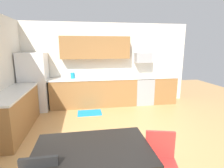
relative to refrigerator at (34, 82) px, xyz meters
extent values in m
plane|color=tan|center=(2.18, -2.22, -0.88)|extent=(12.00, 12.00, 0.00)
cube|color=silver|center=(2.18, 0.43, 0.47)|extent=(5.80, 0.10, 2.70)
cube|color=olive|center=(1.80, 0.08, -0.43)|extent=(2.75, 0.60, 0.90)
cube|color=olive|center=(4.18, 0.08, -0.43)|extent=(0.80, 0.60, 0.90)
cube|color=olive|center=(-0.12, -1.42, -0.43)|extent=(0.60, 2.00, 0.90)
cube|color=silver|center=(2.18, 0.08, 0.04)|extent=(4.80, 0.64, 0.04)
cube|color=silver|center=(-0.12, -1.42, 0.04)|extent=(0.64, 2.00, 0.04)
cube|color=olive|center=(1.88, 0.21, 1.02)|extent=(2.20, 0.34, 0.70)
cube|color=white|center=(0.00, 0.00, 0.00)|extent=(0.76, 0.70, 1.76)
cube|color=#999BA0|center=(3.48, 0.08, -0.44)|extent=(0.60, 0.60, 0.88)
cube|color=black|center=(3.48, 0.08, 0.01)|extent=(0.60, 0.60, 0.03)
cube|color=#9EA0A5|center=(3.48, 0.18, 0.68)|extent=(0.54, 0.36, 0.32)
cube|color=#A5A8AD|center=(1.68, 0.08, 0.00)|extent=(0.48, 0.40, 0.14)
cylinder|color=#B2B5BA|center=(1.68, 0.26, 0.16)|extent=(0.02, 0.02, 0.24)
cube|color=black|center=(1.54, -3.61, -0.17)|extent=(1.40, 0.90, 0.06)
cylinder|color=black|center=(0.90, -3.22, -0.54)|extent=(0.05, 0.05, 0.68)
cylinder|color=black|center=(2.18, -3.22, -0.54)|extent=(0.05, 0.05, 0.68)
cube|color=red|center=(2.39, -3.72, -0.43)|extent=(0.49, 0.49, 0.05)
cube|color=red|center=(2.43, -3.54, -0.23)|extent=(0.38, 0.14, 0.40)
cube|color=#198CBF|center=(1.61, -0.57, -0.87)|extent=(0.70, 0.50, 0.01)
cylinder|color=#198CBF|center=(1.14, 0.13, 0.14)|extent=(0.14, 0.14, 0.20)
camera|label=1|loc=(1.46, -5.51, 1.05)|focal=28.07mm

